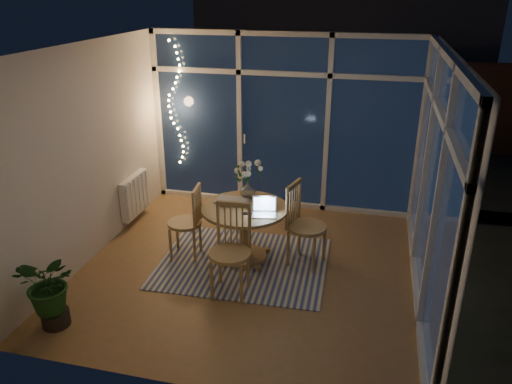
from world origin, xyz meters
TOP-DOWN VIEW (x-y plane):
  - floor at (0.00, 0.00)m, footprint 4.00×4.00m
  - ceiling at (0.00, 0.00)m, footprint 4.00×4.00m
  - wall_back at (0.00, 2.00)m, footprint 4.00×0.04m
  - wall_front at (0.00, -2.00)m, footprint 4.00×0.04m
  - wall_left at (-2.00, 0.00)m, footprint 0.04×4.00m
  - wall_right at (2.00, 0.00)m, footprint 0.04×4.00m
  - window_wall_back at (0.00, 1.96)m, footprint 4.00×0.10m
  - window_wall_right at (1.96, 0.00)m, footprint 0.10×4.00m
  - radiator at (-1.94, 0.90)m, footprint 0.10×0.70m
  - fairy_lights at (-1.65, 1.88)m, footprint 0.24×0.10m
  - garden_patio at (0.50, 5.00)m, footprint 12.00×6.00m
  - garden_fence at (0.00, 5.50)m, footprint 11.00×0.08m
  - neighbour_roof at (0.30, 8.50)m, footprint 7.00×3.00m
  - garden_shrubs at (-0.80, 3.40)m, footprint 0.90×0.90m
  - rug at (-0.12, 0.10)m, footprint 2.10×1.70m
  - dining_table at (-0.12, 0.20)m, footprint 1.09×1.09m
  - chair_left at (-0.87, 0.11)m, footprint 0.49×0.49m
  - chair_right at (0.64, 0.27)m, footprint 0.60×0.60m
  - chair_front at (-0.08, -0.56)m, footprint 0.50×0.50m
  - laptop at (0.16, 0.03)m, footprint 0.33×0.30m
  - flower_vase at (-0.16, 0.50)m, footprint 0.21×0.21m
  - bowl at (0.17, 0.32)m, footprint 0.16×0.16m
  - newspapers at (-0.31, 0.29)m, footprint 0.36×0.29m
  - phone at (-0.05, 0.02)m, footprint 0.13×0.09m
  - potted_plant at (-1.64, -1.52)m, footprint 0.63×0.57m

SIDE VIEW (x-z plane):
  - garden_patio at x=0.50m, z-range -0.11..-0.01m
  - floor at x=0.00m, z-range 0.00..0.00m
  - rug at x=-0.12m, z-range 0.00..0.01m
  - dining_table at x=-0.12m, z-range 0.00..0.72m
  - potted_plant at x=-1.64m, z-range 0.00..0.76m
  - radiator at x=-1.94m, z-range 0.11..0.69m
  - garden_shrubs at x=-0.80m, z-range 0.00..0.90m
  - chair_left at x=-0.87m, z-range 0.00..0.96m
  - chair_front at x=-0.08m, z-range 0.00..1.05m
  - chair_right at x=0.64m, z-range 0.00..1.06m
  - phone at x=-0.05m, z-range 0.72..0.73m
  - newspapers at x=-0.31m, z-range 0.72..0.74m
  - bowl at x=0.17m, z-range 0.72..0.75m
  - laptop at x=0.16m, z-range 0.72..0.93m
  - flower_vase at x=-0.16m, z-range 0.72..0.93m
  - garden_fence at x=0.00m, z-range 0.00..1.80m
  - wall_back at x=0.00m, z-range 0.00..2.60m
  - wall_front at x=0.00m, z-range 0.00..2.60m
  - wall_left at x=-2.00m, z-range 0.00..2.60m
  - wall_right at x=2.00m, z-range 0.00..2.60m
  - window_wall_back at x=0.00m, z-range 0.00..2.60m
  - window_wall_right at x=1.96m, z-range 0.00..2.60m
  - fairy_lights at x=-1.65m, z-range 0.60..2.45m
  - neighbour_roof at x=0.30m, z-range 1.10..3.30m
  - ceiling at x=0.00m, z-range 2.60..2.60m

